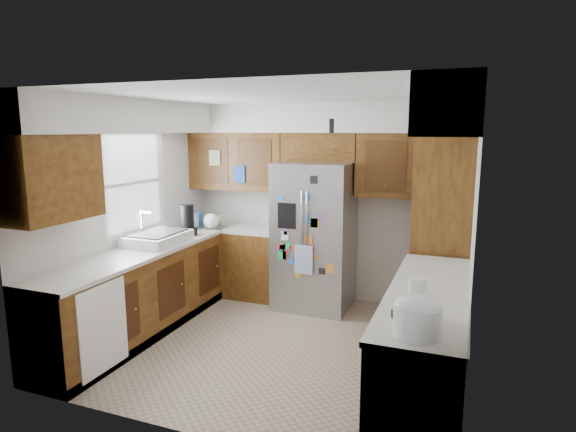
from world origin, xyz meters
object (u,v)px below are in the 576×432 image
object	(u,v)px
rice_cooker	(417,315)
pantry	(442,232)
paper_towel	(417,297)
fridge	(314,236)

from	to	relation	value
rice_cooker	pantry	bearing A→B (deg)	89.99
paper_towel	pantry	bearing A→B (deg)	88.99
pantry	rice_cooker	xyz separation A→B (m)	(-0.00, -2.53, -0.02)
fridge	rice_cooker	xyz separation A→B (m)	(1.50, -2.58, 0.16)
fridge	paper_towel	distance (m)	2.69
rice_cooker	paper_towel	distance (m)	0.33
pantry	rice_cooker	distance (m)	2.53
rice_cooker	paper_towel	bearing A→B (deg)	96.61
pantry	paper_towel	xyz separation A→B (m)	(-0.04, -2.20, -0.02)
pantry	paper_towel	distance (m)	2.20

